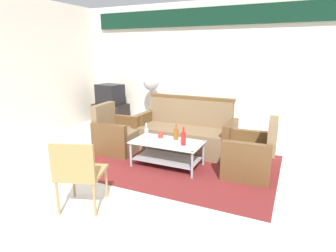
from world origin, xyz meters
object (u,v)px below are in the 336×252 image
(couch, at_px, (185,134))
(wicker_chair, at_px, (78,170))
(armchair_right, at_px, (250,156))
(bottle_red, at_px, (183,138))
(armchair_left, at_px, (117,136))
(tv_stand, at_px, (111,114))
(cup, at_px, (161,135))
(bottle_brown, at_px, (176,134))
(coffee_table, at_px, (167,150))
(pedestal_fan, at_px, (151,86))
(bottle_clear, at_px, (146,135))
(television, at_px, (110,94))

(couch, xyz_separation_m, wicker_chair, (-0.34, -2.39, 0.18))
(armchair_right, height_order, bottle_red, armchair_right)
(armchair_left, bearing_deg, tv_stand, -143.84)
(couch, height_order, wicker_chair, couch)
(armchair_right, xyz_separation_m, tv_stand, (-3.60, 1.56, -0.03))
(cup, bearing_deg, armchair_left, 172.58)
(cup, bearing_deg, bottle_red, -21.43)
(armchair_left, distance_m, bottle_red, 1.46)
(bottle_red, height_order, wicker_chair, wicker_chair)
(armchair_right, distance_m, bottle_brown, 1.18)
(coffee_table, relative_size, cup, 11.00)
(armchair_left, relative_size, tv_stand, 1.06)
(armchair_right, height_order, coffee_table, armchair_right)
(tv_stand, bearing_deg, armchair_left, -50.73)
(armchair_left, relative_size, pedestal_fan, 0.67)
(wicker_chair, bearing_deg, cup, 64.47)
(armchair_right, distance_m, pedestal_fan, 3.05)
(bottle_red, bearing_deg, armchair_right, 15.84)
(bottle_clear, height_order, television, television)
(armchair_right, xyz_separation_m, bottle_brown, (-1.15, -0.07, 0.22))
(coffee_table, xyz_separation_m, cup, (-0.18, 0.14, 0.19))
(coffee_table, distance_m, cup, 0.30)
(tv_stand, height_order, wicker_chair, wicker_chair)
(bottle_red, relative_size, pedestal_fan, 0.22)
(bottle_clear, relative_size, pedestal_fan, 0.24)
(armchair_left, distance_m, coffee_table, 1.15)
(armchair_right, distance_m, television, 3.96)
(bottle_clear, relative_size, television, 0.46)
(couch, bearing_deg, tv_stand, -21.84)
(coffee_table, distance_m, pedestal_fan, 2.34)
(television, bearing_deg, tv_stand, 90.00)
(armchair_left, distance_m, wicker_chair, 1.99)
(armchair_left, height_order, wicker_chair, armchair_left)
(armchair_left, relative_size, coffee_table, 0.77)
(bottle_brown, distance_m, tv_stand, 2.95)
(bottle_brown, bearing_deg, armchair_right, 3.42)
(couch, bearing_deg, television, -21.89)
(armchair_left, relative_size, television, 1.27)
(armchair_left, bearing_deg, wicker_chair, 19.24)
(armchair_left, bearing_deg, coffee_table, 73.67)
(television, bearing_deg, coffee_table, 153.28)
(armchair_left, height_order, tv_stand, armchair_left)
(armchair_left, distance_m, armchair_right, 2.35)
(coffee_table, xyz_separation_m, television, (-2.36, 1.79, 0.49))
(coffee_table, relative_size, television, 1.64)
(couch, bearing_deg, bottle_brown, 99.85)
(wicker_chair, bearing_deg, pedestal_fan, 85.06)
(coffee_table, height_order, tv_stand, tv_stand)
(couch, xyz_separation_m, coffee_table, (0.03, -0.83, -0.04))
(bottle_red, bearing_deg, television, 145.31)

